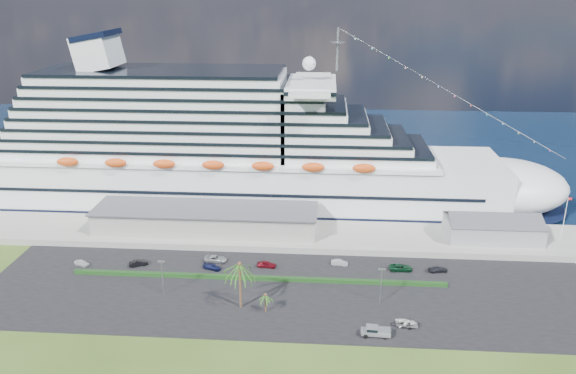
# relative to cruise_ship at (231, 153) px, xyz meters

# --- Properties ---
(ground) EXTENTS (420.00, 420.00, 0.00)m
(ground) POSITION_rel_cruise_ship_xyz_m (21.53, -64.00, -16.69)
(ground) COLOR #354E1A
(ground) RESTS_ON ground
(asphalt_lot) EXTENTS (140.00, 38.00, 0.12)m
(asphalt_lot) POSITION_rel_cruise_ship_xyz_m (21.53, -53.00, -16.63)
(asphalt_lot) COLOR black
(asphalt_lot) RESTS_ON ground
(wharf) EXTENTS (240.00, 20.00, 1.80)m
(wharf) POSITION_rel_cruise_ship_xyz_m (21.53, -24.00, -15.79)
(wharf) COLOR gray
(wharf) RESTS_ON ground
(water) EXTENTS (420.00, 160.00, 0.02)m
(water) POSITION_rel_cruise_ship_xyz_m (21.53, 66.00, -16.68)
(water) COLOR black
(water) RESTS_ON ground
(cruise_ship) EXTENTS (191.00, 38.00, 54.00)m
(cruise_ship) POSITION_rel_cruise_ship_xyz_m (0.00, 0.00, 0.00)
(cruise_ship) COLOR silver
(cruise_ship) RESTS_ON ground
(terminal_building) EXTENTS (61.00, 15.00, 6.30)m
(terminal_building) POSITION_rel_cruise_ship_xyz_m (-3.47, -24.00, -11.68)
(terminal_building) COLOR gray
(terminal_building) RESTS_ON wharf
(port_shed) EXTENTS (24.00, 12.31, 7.37)m
(port_shed) POSITION_rel_cruise_ship_xyz_m (73.53, -24.00, -12.30)
(port_shed) COLOR gray
(port_shed) RESTS_ON wharf
(flagpole) EXTENTS (1.08, 0.16, 12.00)m
(flagpole) POSITION_rel_cruise_ship_xyz_m (91.57, -24.00, -8.43)
(flagpole) COLOR silver
(flagpole) RESTS_ON wharf
(hedge) EXTENTS (88.00, 1.10, 0.90)m
(hedge) POSITION_rel_cruise_ship_xyz_m (13.53, -48.00, -16.12)
(hedge) COLOR #143311
(hedge) RESTS_ON asphalt_lot
(lamp_post_left) EXTENTS (1.60, 0.35, 8.27)m
(lamp_post_left) POSITION_rel_cruise_ship_xyz_m (-6.47, -56.00, -11.35)
(lamp_post_left) COLOR gray
(lamp_post_left) RESTS_ON asphalt_lot
(lamp_post_right) EXTENTS (1.60, 0.35, 8.27)m
(lamp_post_right) POSITION_rel_cruise_ship_xyz_m (41.53, -56.00, -11.35)
(lamp_post_right) COLOR gray
(lamp_post_right) RESTS_ON asphalt_lot
(palm_tall) EXTENTS (8.82, 8.82, 11.13)m
(palm_tall) POSITION_rel_cruise_ship_xyz_m (11.53, -60.00, -7.49)
(palm_tall) COLOR #47301E
(palm_tall) RESTS_ON ground
(palm_short) EXTENTS (3.53, 3.53, 4.56)m
(palm_short) POSITION_rel_cruise_ship_xyz_m (17.03, -61.50, -13.03)
(palm_short) COLOR #47301E
(palm_short) RESTS_ON ground
(parked_car_0) EXTENTS (4.36, 3.01, 1.38)m
(parked_car_0) POSITION_rel_cruise_ship_xyz_m (-30.42, -44.00, -15.89)
(parked_car_0) COLOR silver
(parked_car_0) RESTS_ON asphalt_lot
(parked_car_1) EXTENTS (4.77, 3.30, 1.49)m
(parked_car_1) POSITION_rel_cruise_ship_xyz_m (-16.46, -43.14, -15.83)
(parked_car_1) COLOR black
(parked_car_1) RESTS_ON asphalt_lot
(parked_car_2) EXTENTS (5.82, 3.17, 1.55)m
(parked_car_2) POSITION_rel_cruise_ship_xyz_m (2.06, -39.61, -15.80)
(parked_car_2) COLOR #93989B
(parked_car_2) RESTS_ON asphalt_lot
(parked_car_3) EXTENTS (4.83, 3.18, 1.30)m
(parked_car_3) POSITION_rel_cruise_ship_xyz_m (2.01, -43.66, -15.92)
(parked_car_3) COLOR #11163C
(parked_car_3) RESTS_ON asphalt_lot
(parked_car_4) EXTENTS (4.71, 2.16, 1.56)m
(parked_car_4) POSITION_rel_cruise_ship_xyz_m (15.11, -41.66, -15.79)
(parked_car_4) COLOR maroon
(parked_car_4) RESTS_ON asphalt_lot
(parked_car_5) EXTENTS (4.23, 1.91, 1.35)m
(parked_car_5) POSITION_rel_cruise_ship_xyz_m (32.95, -39.34, -15.90)
(parked_car_5) COLOR #B2B5BA
(parked_car_5) RESTS_ON asphalt_lot
(parked_car_6) EXTENTS (5.58, 2.59, 1.55)m
(parked_car_6) POSITION_rel_cruise_ship_xyz_m (47.74, -40.98, -15.80)
(parked_car_6) COLOR #0E3A20
(parked_car_6) RESTS_ON asphalt_lot
(parked_car_7) EXTENTS (4.96, 2.76, 1.36)m
(parked_car_7) POSITION_rel_cruise_ship_xyz_m (56.54, -41.09, -15.90)
(parked_car_7) COLOR black
(parked_car_7) RESTS_ON asphalt_lot
(pickup_truck) EXTENTS (5.95, 2.49, 2.06)m
(pickup_truck) POSITION_rel_cruise_ship_xyz_m (39.52, -68.55, -15.44)
(pickup_truck) COLOR black
(pickup_truck) RESTS_ON asphalt_lot
(boat_trailer) EXTENTS (5.56, 3.92, 1.56)m
(boat_trailer) POSITION_rel_cruise_ship_xyz_m (46.17, -65.13, -15.54)
(boat_trailer) COLOR gray
(boat_trailer) RESTS_ON asphalt_lot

